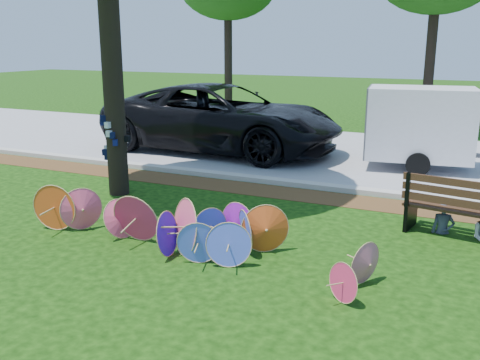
# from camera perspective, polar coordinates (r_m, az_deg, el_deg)

# --- Properties ---
(ground) EXTENTS (90.00, 90.00, 0.00)m
(ground) POSITION_cam_1_polar(r_m,az_deg,el_deg) (8.41, -8.91, -8.72)
(ground) COLOR black
(ground) RESTS_ON ground
(mulch_strip) EXTENTS (90.00, 1.00, 0.01)m
(mulch_strip) POSITION_cam_1_polar(r_m,az_deg,el_deg) (12.19, 2.76, -1.15)
(mulch_strip) COLOR #472D16
(mulch_strip) RESTS_ON ground
(curb) EXTENTS (90.00, 0.30, 0.12)m
(curb) POSITION_cam_1_polar(r_m,az_deg,el_deg) (12.80, 3.93, -0.14)
(curb) COLOR #B7B5AD
(curb) RESTS_ON ground
(street) EXTENTS (90.00, 8.00, 0.01)m
(street) POSITION_cam_1_polar(r_m,az_deg,el_deg) (16.67, 9.01, 2.97)
(street) COLOR gray
(street) RESTS_ON ground
(parasol_pile) EXTENTS (6.19, 1.63, 0.94)m
(parasol_pile) POSITION_cam_1_polar(r_m,az_deg,el_deg) (8.78, -6.54, -4.89)
(parasol_pile) COLOR #2B18D3
(parasol_pile) RESTS_ON ground
(black_van) EXTENTS (7.50, 3.68, 2.05)m
(black_van) POSITION_cam_1_polar(r_m,az_deg,el_deg) (16.50, -1.99, 6.62)
(black_van) COLOR black
(black_van) RESTS_ON ground
(cargo_trailer) EXTENTS (2.85, 2.02, 2.45)m
(cargo_trailer) POSITION_cam_1_polar(r_m,az_deg,el_deg) (14.85, 18.67, 5.77)
(cargo_trailer) COLOR silver
(cargo_trailer) RESTS_ON ground
(park_bench) EXTENTS (2.17, 1.13, 1.08)m
(park_bench) POSITION_cam_1_polar(r_m,az_deg,el_deg) (9.97, 23.02, -2.70)
(park_bench) COLOR black
(park_bench) RESTS_ON ground
(person_left) EXTENTS (0.44, 0.34, 1.09)m
(person_left) POSITION_cam_1_polar(r_m,az_deg,el_deg) (10.03, 21.04, -2.38)
(person_left) COLOR #3C4252
(person_left) RESTS_ON ground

